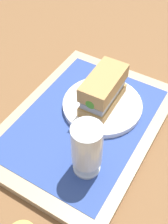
% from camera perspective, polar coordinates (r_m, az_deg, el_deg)
% --- Properties ---
extents(ground_plane, '(3.00, 3.00, 0.00)m').
position_cam_1_polar(ground_plane, '(0.69, 0.00, -2.76)').
color(ground_plane, brown).
extents(tray, '(0.44, 0.32, 0.02)m').
position_cam_1_polar(tray, '(0.68, 0.00, -2.24)').
color(tray, tan).
rests_on(tray, ground_plane).
extents(placemat, '(0.38, 0.27, 0.00)m').
position_cam_1_polar(placemat, '(0.67, 0.00, -1.66)').
color(placemat, '#2D4793').
rests_on(placemat, tray).
extents(plate, '(0.19, 0.19, 0.01)m').
position_cam_1_polar(plate, '(0.70, 3.61, 1.36)').
color(plate, white).
rests_on(plate, placemat).
extents(sandwich, '(0.13, 0.07, 0.08)m').
position_cam_1_polar(sandwich, '(0.66, 3.69, 4.15)').
color(sandwich, tan).
rests_on(sandwich, plate).
extents(beer_glass, '(0.06, 0.06, 0.12)m').
position_cam_1_polar(beer_glass, '(0.54, 0.57, -7.12)').
color(beer_glass, silver).
rests_on(beer_glass, placemat).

